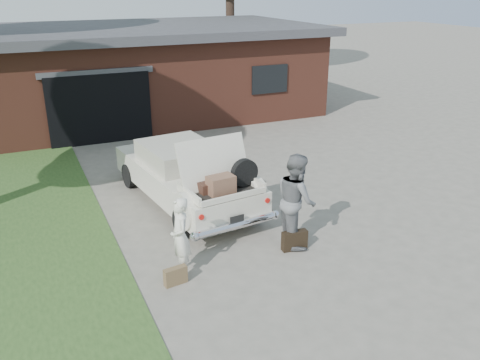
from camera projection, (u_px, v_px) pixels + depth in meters
name	position (u px, v px, depth m)	size (l,w,h in m)	color
ground	(252.00, 241.00, 10.19)	(90.00, 90.00, 0.00)	gray
house	(148.00, 69.00, 19.68)	(12.80, 7.80, 3.30)	brown
sedan	(186.00, 175.00, 11.73)	(2.37, 4.90, 1.90)	beige
woman_left	(180.00, 237.00, 8.82)	(0.52, 0.34, 1.44)	white
woman_right	(296.00, 200.00, 9.79)	(0.90, 0.70, 1.86)	slate
suitcase_left	(176.00, 276.00, 8.69)	(0.41, 0.13, 0.32)	brown
suitcase_right	(294.00, 240.00, 9.80)	(0.50, 0.16, 0.39)	black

